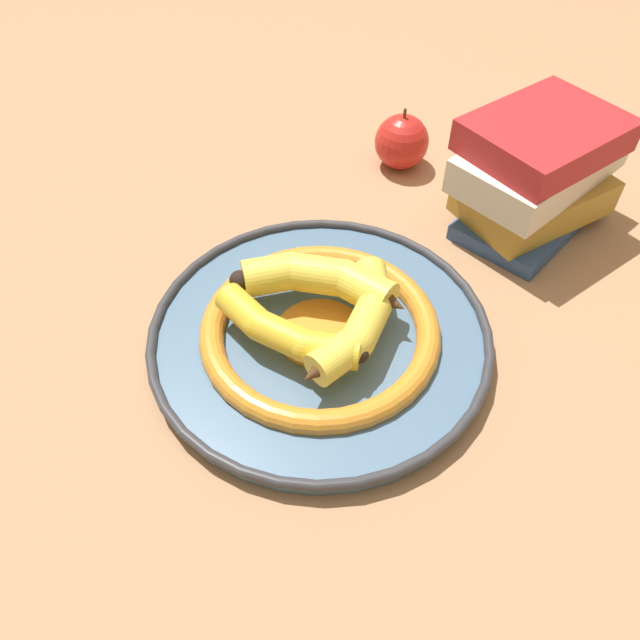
% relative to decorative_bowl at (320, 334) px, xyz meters
% --- Properties ---
extents(ground_plane, '(2.80, 2.80, 0.00)m').
position_rel_decorative_bowl_xyz_m(ground_plane, '(-0.01, 0.03, -0.02)').
color(ground_plane, '#A87A56').
extents(decorative_bowl, '(0.35, 0.35, 0.03)m').
position_rel_decorative_bowl_xyz_m(decorative_bowl, '(0.00, 0.00, 0.00)').
color(decorative_bowl, slate).
rests_on(decorative_bowl, ground_plane).
extents(banana_a, '(0.13, 0.14, 0.03)m').
position_rel_decorative_bowl_xyz_m(banana_a, '(-0.03, -0.03, 0.04)').
color(banana_a, yellow).
rests_on(banana_a, decorative_bowl).
extents(banana_b, '(0.13, 0.16, 0.04)m').
position_rel_decorative_bowl_xyz_m(banana_b, '(0.04, -0.02, 0.04)').
color(banana_b, yellow).
rests_on(banana_b, decorative_bowl).
extents(banana_c, '(0.15, 0.12, 0.03)m').
position_rel_decorative_bowl_xyz_m(banana_c, '(-0.01, 0.04, 0.03)').
color(banana_c, gold).
rests_on(banana_c, decorative_bowl).
extents(book_stack, '(0.19, 0.23, 0.14)m').
position_rel_decorative_bowl_xyz_m(book_stack, '(0.09, -0.31, 0.06)').
color(book_stack, '#2D4C84').
rests_on(book_stack, ground_plane).
extents(apple, '(0.07, 0.07, 0.09)m').
position_rel_decorative_bowl_xyz_m(apple, '(0.26, -0.22, 0.02)').
color(apple, red).
rests_on(apple, ground_plane).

